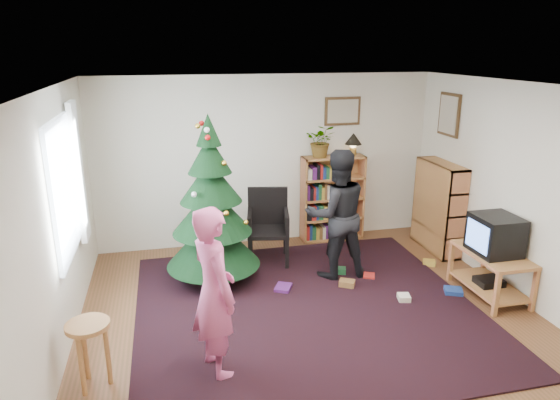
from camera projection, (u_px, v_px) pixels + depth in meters
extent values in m
plane|color=brown|center=(314.00, 322.00, 5.42)|extent=(5.00, 5.00, 0.00)
plane|color=white|center=(320.00, 87.00, 4.68)|extent=(5.00, 5.00, 0.00)
cube|color=silver|center=(267.00, 161.00, 7.38)|extent=(5.00, 0.02, 2.50)
cube|color=silver|center=(452.00, 355.00, 2.73)|extent=(5.00, 0.02, 2.50)
cube|color=silver|center=(52.00, 233.00, 4.51)|extent=(0.02, 5.00, 2.50)
cube|color=silver|center=(530.00, 197.00, 5.60)|extent=(0.02, 5.00, 2.50)
cube|color=black|center=(307.00, 308.00, 5.70)|extent=(3.80, 3.60, 0.02)
cube|color=silver|center=(64.00, 189.00, 5.00)|extent=(0.04, 1.20, 1.40)
cube|color=white|center=(79.00, 172.00, 5.66)|extent=(0.06, 0.35, 1.60)
cube|color=#4C3319|center=(343.00, 111.00, 7.40)|extent=(0.55, 0.03, 0.42)
cube|color=beige|center=(343.00, 111.00, 7.40)|extent=(0.47, 0.01, 0.34)
cube|color=#4C3319|center=(449.00, 115.00, 7.01)|extent=(0.03, 0.50, 0.60)
cube|color=beige|center=(449.00, 115.00, 7.01)|extent=(0.01, 0.42, 0.52)
cylinder|color=#3F2816|center=(214.00, 272.00, 6.36)|extent=(0.11, 0.11, 0.23)
cone|color=black|center=(213.00, 240.00, 6.23)|extent=(1.17, 1.17, 0.66)
cone|color=black|center=(212.00, 210.00, 6.11)|extent=(0.98, 0.98, 0.59)
cone|color=black|center=(210.00, 181.00, 6.00)|extent=(0.76, 0.76, 0.52)
cone|color=black|center=(209.00, 154.00, 5.91)|extent=(0.53, 0.53, 0.45)
cone|color=black|center=(208.00, 130.00, 5.82)|extent=(0.30, 0.30, 0.38)
cube|color=#AE643E|center=(332.00, 198.00, 7.62)|extent=(0.95, 0.30, 1.30)
cube|color=#AE643E|center=(334.00, 157.00, 7.43)|extent=(0.95, 0.30, 0.03)
cube|color=#AE643E|center=(438.00, 207.00, 7.21)|extent=(0.30, 0.95, 1.30)
cube|color=#AE643E|center=(443.00, 164.00, 7.02)|extent=(0.30, 0.95, 0.03)
cube|color=#AE643E|center=(493.00, 254.00, 5.86)|extent=(0.54, 0.97, 0.04)
cube|color=#AE643E|center=(496.00, 295.00, 5.47)|extent=(0.05, 0.05, 0.51)
cube|color=#AE643E|center=(534.00, 291.00, 5.57)|extent=(0.05, 0.05, 0.51)
cube|color=#AE643E|center=(451.00, 262.00, 6.32)|extent=(0.05, 0.05, 0.51)
cube|color=#AE643E|center=(484.00, 258.00, 6.42)|extent=(0.05, 0.05, 0.51)
cube|color=#AE643E|center=(488.00, 286.00, 5.98)|extent=(0.50, 0.93, 0.03)
cube|color=black|center=(489.00, 281.00, 5.97)|extent=(0.30, 0.25, 0.08)
cube|color=black|center=(495.00, 235.00, 5.79)|extent=(0.47, 0.52, 0.45)
cube|color=#5D8EFF|center=(477.00, 236.00, 5.74)|extent=(0.01, 0.40, 0.32)
cube|color=black|center=(268.00, 231.00, 6.81)|extent=(0.65, 0.65, 0.05)
cube|color=black|center=(264.00, 206.00, 6.96)|extent=(0.55, 0.15, 0.55)
cube|color=black|center=(254.00, 255.00, 6.59)|extent=(0.06, 0.06, 0.45)
cube|color=black|center=(290.00, 252.00, 6.70)|extent=(0.06, 0.06, 0.45)
cube|color=black|center=(248.00, 242.00, 7.05)|extent=(0.06, 0.06, 0.45)
cube|color=black|center=(282.00, 239.00, 7.16)|extent=(0.06, 0.06, 0.45)
cylinder|color=#AE643E|center=(87.00, 325.00, 4.24)|extent=(0.37, 0.37, 0.04)
cylinder|color=#AE643E|center=(108.00, 355.00, 4.36)|extent=(0.05, 0.05, 0.58)
cylinder|color=#AE643E|center=(85.00, 350.00, 4.42)|extent=(0.05, 0.05, 0.58)
cylinder|color=#AE643E|center=(81.00, 366.00, 4.20)|extent=(0.05, 0.05, 0.58)
imported|color=#D1538C|center=(214.00, 292.00, 4.39)|extent=(0.55, 0.67, 1.59)
imported|color=black|center=(337.00, 214.00, 6.29)|extent=(0.82, 0.64, 1.68)
imported|color=gray|center=(321.00, 141.00, 7.32)|extent=(0.54, 0.50, 0.48)
cylinder|color=#A57F33|center=(353.00, 152.00, 7.48)|extent=(0.11, 0.11, 0.11)
sphere|color=#FFD88C|center=(353.00, 144.00, 7.45)|extent=(0.11, 0.11, 0.11)
cone|color=black|center=(353.00, 139.00, 7.42)|extent=(0.25, 0.25, 0.17)
cube|color=#A51E19|center=(369.00, 275.00, 6.45)|extent=(0.20, 0.20, 0.08)
cube|color=navy|center=(453.00, 291.00, 6.02)|extent=(0.20, 0.20, 0.08)
cube|color=#1E592D|center=(340.00, 272.00, 6.55)|extent=(0.20, 0.20, 0.08)
cube|color=gold|center=(429.00, 262.00, 6.83)|extent=(0.20, 0.20, 0.08)
cube|color=brown|center=(347.00, 284.00, 6.19)|extent=(0.20, 0.20, 0.08)
cube|color=beige|center=(404.00, 298.00, 5.85)|extent=(0.20, 0.20, 0.08)
cube|color=#4C1959|center=(283.00, 287.00, 6.12)|extent=(0.20, 0.20, 0.08)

